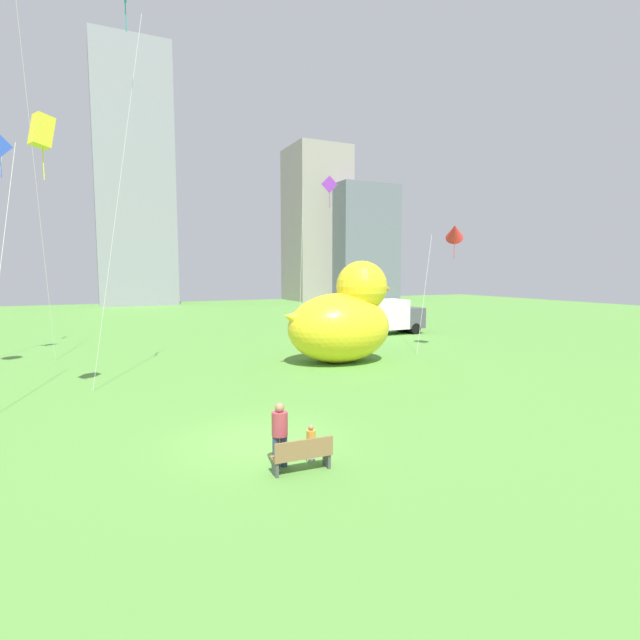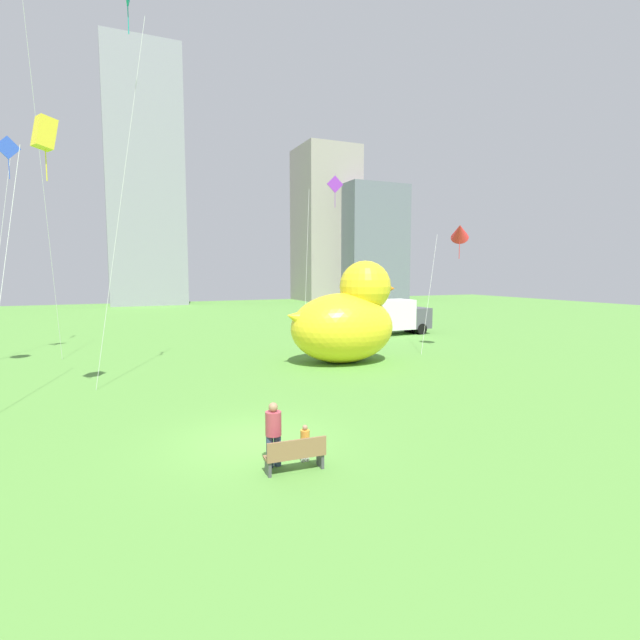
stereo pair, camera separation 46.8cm
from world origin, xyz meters
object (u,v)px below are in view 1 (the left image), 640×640
Objects in this scene: person_child at (311,441)px; kite_red at (455,232)px; park_bench at (303,454)px; giant_inflatable_duck at (343,319)px; kite_purple at (327,192)px; kite_yellow at (41,133)px; box_truck at (387,317)px; kite_teal at (124,15)px; person_adult at (280,432)px.

person_child is 0.12× the size of kite_red.
park_bench is 0.23× the size of giant_inflatable_duck.
kite_purple is at bearing 62.47° from park_bench.
kite_yellow is at bearing -170.40° from kite_red.
box_truck is at bearing 52.50° from person_child.
kite_yellow is at bearing -165.43° from giant_inflatable_duck.
kite_red is at bearing 9.60° from kite_yellow.
box_truck is 0.34× the size of kite_teal.
kite_red is at bearing 0.36° from giant_inflatable_duck.
person_child is at bearing -1.73° from person_adult.
kite_purple is at bearing 60.99° from person_adult.
kite_purple is (14.48, 10.85, -4.47)m from kite_teal.
giant_inflatable_duck is 12.72m from kite_purple.
kite_purple is at bearing 69.55° from giant_inflatable_duck.
kite_teal is 2.03× the size of kite_red.
park_bench is 21.91m from kite_red.
person_adult is at bearing -124.32° from giant_inflatable_duck.
person_child is 18.58m from kite_teal.
kite_purple reaches higher than person_child.
box_truck is 11.19m from kite_purple.
park_bench is 0.93× the size of person_adult.
giant_inflatable_duck is at bearing 58.14° from park_bench.
giant_inflatable_duck is 0.57× the size of kite_purple.
giant_inflatable_duck is 17.31m from kite_teal.
park_bench is at bearing -117.53° from kite_purple.
person_adult is at bearing -75.54° from kite_teal.
park_bench is at bearing -56.70° from kite_yellow.
kite_teal is (-3.09, 11.00, 15.03)m from park_bench.
giant_inflatable_duck is 9.47m from kite_red.
person_adult is at bearing 178.27° from person_child.
box_truck is 27.08m from kite_teal.
person_adult is at bearing 124.96° from park_bench.
giant_inflatable_duck is (8.11, 13.05, 1.98)m from park_bench.
person_adult is 15.17m from giant_inflatable_duck.
kite_yellow is at bearing 123.30° from park_bench.
park_bench is 0.13× the size of kite_purple.
kite_teal is 20.79m from kite_red.
kite_yellow is 0.88× the size of kite_purple.
person_child is at bearing 48.57° from park_bench.
box_truck is 0.54× the size of kite_yellow.
person_child is 0.06× the size of kite_teal.
person_adult is 18.09m from kite_teal.
kite_yellow is (-14.24, -3.70, 7.65)m from giant_inflatable_duck.
kite_red reaches higher than park_bench.
park_bench is 1.57× the size of person_child.
person_child is 0.15× the size of giant_inflatable_duck.
giant_inflatable_duck is at bearing -110.45° from kite_purple.
park_bench is 18.88m from kite_teal.
kite_purple is at bearing -176.07° from box_truck.
giant_inflatable_duck is (7.62, 12.49, 1.89)m from person_child.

